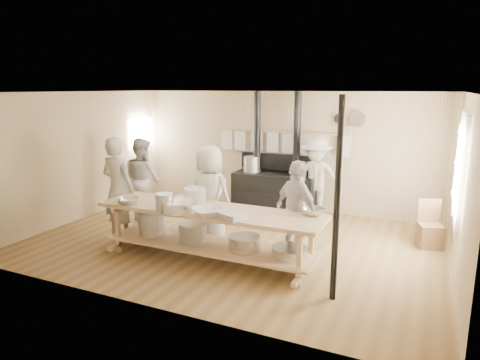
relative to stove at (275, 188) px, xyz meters
The scene contains 24 objects.
ground 2.18m from the stove, 89.82° to the right, with size 7.00×7.00×0.00m, color brown.
room_shell 2.39m from the stove, 89.82° to the right, with size 7.00×7.00×7.00m.
window_right 3.92m from the stove, 23.58° to the right, with size 0.09×1.50×1.65m.
left_opening 3.61m from the stove, behind, with size 0.00×0.90×0.90m.
stove is the anchor object (origin of this frame).
towel_rail 1.07m from the stove, 88.68° to the left, with size 3.00×0.04×0.47m.
back_wall_shelf 2.11m from the stove, 12.13° to the left, with size 0.63×0.14×0.32m.
prep_table 3.02m from the stove, 90.04° to the right, with size 3.60×0.90×0.85m.
support_post 4.11m from the stove, 59.33° to the right, with size 0.08×0.08×2.60m, color black.
cook_far_left 3.42m from the stove, 124.99° to the right, with size 0.67×0.44×1.85m, color #B1AB9D.
cook_left 2.83m from the stove, 143.19° to the right, with size 0.83×0.64×1.70m, color #B1AB9D.
cook_center 2.38m from the stove, 98.74° to the right, with size 0.84×0.55×1.73m, color #B1AB9D.
cook_right 2.80m from the stove, 63.25° to the right, with size 0.94×0.39×1.61m, color #B1AB9D.
cook_by_window 1.01m from the stove, 10.12° to the right, with size 1.10×0.63×1.71m, color #B1AB9D.
chair 3.30m from the stove, 16.47° to the right, with size 0.47×0.47×0.80m.
bowl_white_a 2.98m from the stove, 99.38° to the right, with size 0.42×0.42×0.10m, color silver.
bowl_steel_a 3.60m from the stove, 110.94° to the right, with size 0.34×0.34×0.11m, color silver.
bowl_white_b 3.37m from the stove, 87.10° to the right, with size 0.46×0.46×0.11m, color silver.
bowl_steel_b 3.13m from the stove, 59.92° to the right, with size 0.34×0.34×0.11m, color silver.
roasting_pan 3.41m from the stove, 81.03° to the right, with size 0.43×0.29×0.10m, color #B2B2B7.
mixing_bowl_large 3.39m from the stove, 96.39° to the right, with size 0.49×0.49×0.16m, color silver.
bucket_galv 3.43m from the stove, 99.86° to the right, with size 0.27×0.27×0.25m, color gray.
deep_bowl_enamel 2.81m from the stove, 98.30° to the right, with size 0.36×0.36×0.22m, color silver.
pitcher 2.76m from the stove, 99.73° to the right, with size 0.15×0.15×0.24m, color silver.
Camera 1 is at (3.07, -6.47, 2.68)m, focal length 32.00 mm.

